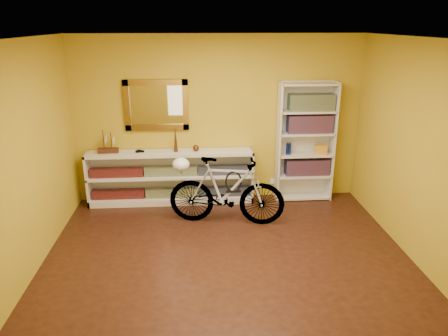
{
  "coord_description": "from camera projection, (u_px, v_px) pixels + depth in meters",
  "views": [
    {
      "loc": [
        -0.36,
        -4.5,
        2.77
      ],
      "look_at": [
        0.0,
        0.7,
        0.95
      ],
      "focal_mm": 33.85,
      "sensor_mm": 36.0,
      "label": 1
    }
  ],
  "objects": [
    {
      "name": "travel_mug",
      "position": [
        289.0,
        149.0,
        6.68
      ],
      "size": [
        0.08,
        0.08,
        0.18
      ],
      "primitive_type": "cylinder",
      "color": "#162A9C",
      "rests_on": "bookcase"
    },
    {
      "name": "bicycle",
      "position": [
        226.0,
        191.0,
        5.96
      ],
      "size": [
        0.73,
        1.73,
        0.99
      ],
      "primitive_type": "imported",
      "rotation": [
        0.0,
        0.0,
        1.39
      ],
      "color": "silver",
      "rests_on": "floor"
    },
    {
      "name": "cd_row_lower",
      "position": [
        172.0,
        193.0,
        6.76
      ],
      "size": [
        2.5,
        0.13,
        0.14
      ],
      "primitive_type": "cube",
      "color": "black",
      "rests_on": "console_unit"
    },
    {
      "name": "left_wall",
      "position": [
        22.0,
        164.0,
        4.59
      ],
      "size": [
        0.01,
        4.0,
        2.6
      ],
      "primitive_type": "cube",
      "color": "gold",
      "rests_on": "ground"
    },
    {
      "name": "wall_socket",
      "position": [
        273.0,
        181.0,
        7.02
      ],
      "size": [
        0.09,
        0.02,
        0.09
      ],
      "primitive_type": "cube",
      "color": "silver",
      "rests_on": "back_wall"
    },
    {
      "name": "ceiling",
      "position": [
        229.0,
        38.0,
        4.31
      ],
      "size": [
        4.5,
        4.0,
        0.01
      ],
      "primitive_type": "cube",
      "color": "silver",
      "rests_on": "ground"
    },
    {
      "name": "bronze_ornament",
      "position": [
        176.0,
        139.0,
        6.49
      ],
      "size": [
        0.07,
        0.07,
        0.39
      ],
      "primitive_type": "cone",
      "color": "#502B1B",
      "rests_on": "console_unit"
    },
    {
      "name": "back_wall",
      "position": [
        218.0,
        120.0,
        6.63
      ],
      "size": [
        4.5,
        0.01,
        2.6
      ],
      "primitive_type": "cube",
      "color": "gold",
      "rests_on": "ground"
    },
    {
      "name": "decorative_orb",
      "position": [
        196.0,
        148.0,
        6.56
      ],
      "size": [
        0.1,
        0.1,
        0.1
      ],
      "primitive_type": "sphere",
      "color": "#502B1B",
      "rests_on": "console_unit"
    },
    {
      "name": "right_wall",
      "position": [
        422.0,
        155.0,
        4.89
      ],
      "size": [
        0.01,
        4.0,
        2.6
      ],
      "primitive_type": "cube",
      "color": "gold",
      "rests_on": "ground"
    },
    {
      "name": "u_lock",
      "position": [
        233.0,
        182.0,
        5.9
      ],
      "size": [
        0.23,
        0.03,
        0.23
      ],
      "primitive_type": "torus",
      "rotation": [
        1.57,
        0.0,
        0.0
      ],
      "color": "black",
      "rests_on": "bicycle"
    },
    {
      "name": "toy_car",
      "position": [
        140.0,
        152.0,
        6.52
      ],
      "size": [
        0.0,
        0.01,
        0.0
      ],
      "primitive_type": "imported",
      "rotation": [
        0.0,
        0.0,
        1.72
      ],
      "color": "black",
      "rests_on": "console_unit"
    },
    {
      "name": "book_row_a",
      "position": [
        307.0,
        166.0,
        6.82
      ],
      "size": [
        0.7,
        0.22,
        0.26
      ],
      "primitive_type": "cube",
      "color": "maroon",
      "rests_on": "bookcase"
    },
    {
      "name": "bookcase",
      "position": [
        305.0,
        142.0,
        6.68
      ],
      "size": [
        0.9,
        0.3,
        1.9
      ],
      "primitive_type": null,
      "color": "silver",
      "rests_on": "floor"
    },
    {
      "name": "helmet",
      "position": [
        181.0,
        164.0,
        5.91
      ],
      "size": [
        0.24,
        0.23,
        0.18
      ],
      "primitive_type": "ellipsoid",
      "color": "white",
      "rests_on": "bicycle"
    },
    {
      "name": "red_tin",
      "position": [
        295.0,
        105.0,
        6.5
      ],
      "size": [
        0.15,
        0.15,
        0.16
      ],
      "primitive_type": "cube",
      "rotation": [
        0.0,
        0.0,
        -0.25
      ],
      "color": "#9C3316",
      "rests_on": "bookcase"
    },
    {
      "name": "model_ship",
      "position": [
        107.0,
        142.0,
        6.43
      ],
      "size": [
        0.31,
        0.13,
        0.36
      ],
      "primitive_type": null,
      "rotation": [
        0.0,
        0.0,
        0.04
      ],
      "color": "#38190F",
      "rests_on": "console_unit"
    },
    {
      "name": "yellow_bag",
      "position": [
        321.0,
        150.0,
        6.7
      ],
      "size": [
        0.21,
        0.16,
        0.15
      ],
      "primitive_type": "cube",
      "rotation": [
        0.0,
        0.0,
        -0.18
      ],
      "color": "gold",
      "rests_on": "bookcase"
    },
    {
      "name": "floor",
      "position": [
        228.0,
        260.0,
        5.17
      ],
      "size": [
        4.5,
        4.0,
        0.01
      ],
      "primitive_type": "cube",
      "color": "black",
      "rests_on": "ground"
    },
    {
      "name": "gilt_mirror",
      "position": [
        156.0,
        105.0,
        6.45
      ],
      "size": [
        0.98,
        0.06,
        0.78
      ],
      "primitive_type": "cube",
      "color": "brown",
      "rests_on": "back_wall"
    },
    {
      "name": "book_row_b",
      "position": [
        310.0,
        124.0,
        6.59
      ],
      "size": [
        0.7,
        0.22,
        0.28
      ],
      "primitive_type": "cube",
      "color": "maroon",
      "rests_on": "bookcase"
    },
    {
      "name": "console_unit",
      "position": [
        171.0,
        177.0,
        6.69
      ],
      "size": [
        2.6,
        0.35,
        0.85
      ],
      "primitive_type": null,
      "color": "silver",
      "rests_on": "floor"
    },
    {
      "name": "book_row_c",
      "position": [
        311.0,
        102.0,
        6.47
      ],
      "size": [
        0.7,
        0.22,
        0.25
      ],
      "primitive_type": "cube",
      "color": "#1C5163",
      "rests_on": "bookcase"
    },
    {
      "name": "cd_row_upper",
      "position": [
        171.0,
        171.0,
        6.64
      ],
      "size": [
        2.5,
        0.13,
        0.14
      ],
      "primitive_type": "cube",
      "color": "navy",
      "rests_on": "console_unit"
    }
  ]
}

